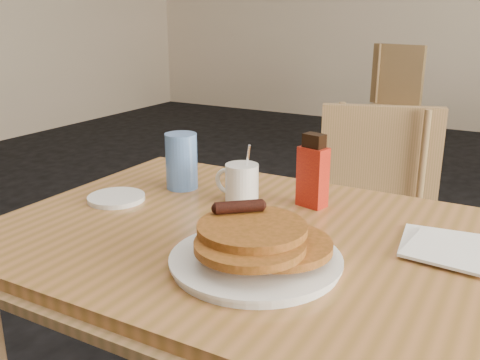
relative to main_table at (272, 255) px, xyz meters
The scene contains 9 objects.
main_table is the anchor object (origin of this frame).
chair_main_far 0.79m from the main_table, 91.27° to the left, with size 0.51×0.52×0.89m.
chair_wall_extra 3.35m from the main_table, 100.19° to the left, with size 0.52×0.53×0.95m.
pancake_plate 0.15m from the main_table, 76.76° to the right, with size 0.32×0.32×0.10m.
coffee_mug 0.24m from the main_table, 137.06° to the left, with size 0.12×0.08×0.15m.
syrup_bottle 0.25m from the main_table, 90.52° to the left, with size 0.07×0.06×0.18m.
napkin_stack 0.35m from the main_table, 18.66° to the left, with size 0.20×0.21×0.01m.
blue_tumbler 0.41m from the main_table, 154.06° to the left, with size 0.08×0.08×0.15m, color #5783CD.
side_saucer 0.44m from the main_table, behind, with size 0.14×0.14×0.01m, color white.
Camera 1 is at (0.51, -0.94, 1.20)m, focal length 40.00 mm.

